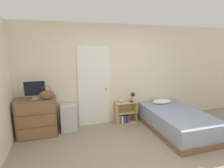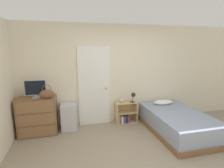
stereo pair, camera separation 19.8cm
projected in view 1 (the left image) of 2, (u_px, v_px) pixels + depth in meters
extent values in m
cube|color=beige|center=(111.00, 75.00, 4.53)|extent=(10.00, 0.06, 2.55)
cube|color=white|center=(94.00, 87.00, 4.41)|extent=(0.80, 0.04, 2.01)
sphere|color=gold|center=(106.00, 88.00, 4.46)|extent=(0.06, 0.06, 0.06)
cube|color=brown|center=(37.00, 117.00, 3.93)|extent=(0.84, 0.46, 0.87)
cube|color=#89613E|center=(37.00, 134.00, 3.77)|extent=(0.77, 0.01, 0.25)
cube|color=#89613E|center=(36.00, 121.00, 3.71)|extent=(0.77, 0.01, 0.25)
cube|color=#89613E|center=(35.00, 108.00, 3.65)|extent=(0.77, 0.01, 0.25)
cube|color=#B7B7BC|center=(36.00, 98.00, 3.84)|extent=(0.16, 0.16, 0.01)
cylinder|color=#B7B7BC|center=(36.00, 97.00, 3.84)|extent=(0.04, 0.04, 0.04)
cube|color=#B7B7BC|center=(35.00, 88.00, 3.80)|extent=(0.46, 0.02, 0.35)
cube|color=black|center=(35.00, 89.00, 3.78)|extent=(0.42, 0.01, 0.32)
ellipsoid|color=brown|center=(47.00, 95.00, 3.77)|extent=(0.32, 0.13, 0.20)
torus|color=brown|center=(47.00, 90.00, 3.74)|extent=(0.19, 0.01, 0.19)
cube|color=silver|center=(69.00, 118.00, 4.20)|extent=(0.37, 0.34, 0.64)
cube|color=tan|center=(116.00, 113.00, 4.59)|extent=(0.02, 0.26, 0.56)
cube|color=tan|center=(135.00, 111.00, 4.73)|extent=(0.02, 0.26, 0.56)
cube|color=tan|center=(125.00, 122.00, 4.72)|extent=(0.52, 0.26, 0.02)
cube|color=tan|center=(126.00, 112.00, 4.66)|extent=(0.52, 0.26, 0.02)
cube|color=tan|center=(126.00, 102.00, 4.60)|extent=(0.52, 0.26, 0.02)
cube|color=tan|center=(124.00, 111.00, 4.78)|extent=(0.55, 0.01, 0.56)
cube|color=white|center=(118.00, 119.00, 4.58)|extent=(0.02, 0.15, 0.23)
cube|color=red|center=(119.00, 118.00, 4.62)|extent=(0.02, 0.22, 0.23)
cube|color=tan|center=(120.00, 119.00, 4.61)|extent=(0.03, 0.16, 0.22)
cube|color=white|center=(121.00, 119.00, 4.64)|extent=(0.03, 0.20, 0.18)
cube|color=tan|center=(122.00, 119.00, 4.63)|extent=(0.02, 0.17, 0.20)
cube|color=#3359B2|center=(123.00, 119.00, 4.65)|extent=(0.02, 0.19, 0.17)
cube|color=#3359B2|center=(124.00, 118.00, 4.64)|extent=(0.03, 0.16, 0.22)
cube|color=black|center=(125.00, 118.00, 4.68)|extent=(0.03, 0.22, 0.20)
cube|color=#8C3F8C|center=(127.00, 118.00, 4.67)|extent=(0.04, 0.18, 0.19)
sphere|color=beige|center=(122.00, 100.00, 4.56)|extent=(0.13, 0.13, 0.13)
sphere|color=beige|center=(122.00, 97.00, 4.54)|extent=(0.08, 0.08, 0.08)
sphere|color=silver|center=(122.00, 98.00, 4.51)|extent=(0.03, 0.03, 0.03)
sphere|color=beige|center=(120.00, 96.00, 4.52)|extent=(0.03, 0.03, 0.03)
sphere|color=beige|center=(123.00, 96.00, 4.54)|extent=(0.03, 0.03, 0.03)
cylinder|color=#262628|center=(132.00, 102.00, 4.62)|extent=(0.13, 0.13, 0.01)
cylinder|color=#262628|center=(132.00, 99.00, 4.60)|extent=(0.01, 0.01, 0.16)
sphere|color=#262628|center=(133.00, 94.00, 4.57)|extent=(0.11, 0.11, 0.11)
cube|color=brown|center=(176.00, 128.00, 4.22)|extent=(1.19, 1.89, 0.12)
cube|color=#8C99B2|center=(177.00, 119.00, 4.17)|extent=(1.16, 1.84, 0.36)
ellipsoid|color=white|center=(162.00, 101.00, 4.77)|extent=(0.54, 0.28, 0.12)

